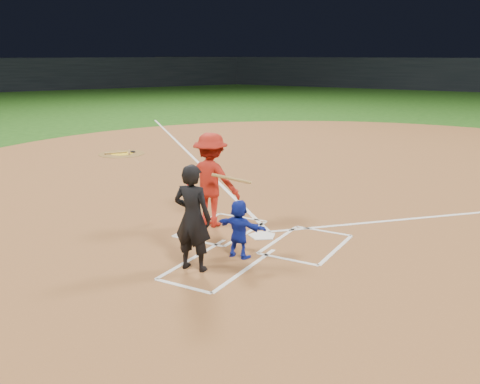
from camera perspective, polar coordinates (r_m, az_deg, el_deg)
The scene contains 12 objects.
ground at distance 11.01m, azimuth 2.39°, elevation -4.78°, with size 120.00×120.00×0.00m, color #1B4812.
home_plate_dirt at distance 16.38m, azimuth 12.02°, elevation 1.42°, with size 28.00×28.00×0.01m, color brown.
home_plate at distance 11.00m, azimuth 2.39°, elevation -4.68°, with size 0.60×0.60×0.02m, color white.
on_deck_circle at distance 20.41m, azimuth -12.50°, elevation 4.00°, with size 1.70×1.70×0.01m, color brown.
on_deck_logo at distance 20.41m, azimuth -12.50°, elevation 4.02°, with size 0.80×0.80×0.00m, color yellow.
on_deck_bat_a at distance 20.49m, azimuth -11.73°, elevation 4.19°, with size 0.06×0.06×0.84m, color #9E703A.
on_deck_bat_b at distance 20.47m, azimuth -13.11°, elevation 4.10°, with size 0.06×0.06×0.84m, color olive.
bat_weight_donut at distance 20.57m, azimuth -11.35°, elevation 4.23°, with size 0.19×0.19×0.05m, color black.
catcher at distance 9.73m, azimuth -0.09°, elevation -3.94°, with size 1.01×0.32×1.09m, color #1427A9.
umpire at distance 9.11m, azimuth -5.09°, elevation -2.76°, with size 0.68×0.45×1.86m, color black.
chalk_markings at distance 15.72m, azimuth 11.22°, elevation 0.94°, with size 28.35×17.32×0.01m.
batter_at_plate at distance 11.43m, azimuth -3.11°, elevation 1.30°, with size 1.60×0.88×2.02m.
Camera 1 is at (4.70, -9.26, 3.65)m, focal length 40.00 mm.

